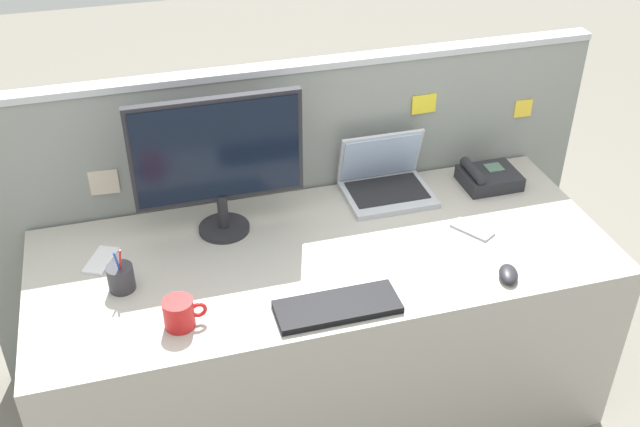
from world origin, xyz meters
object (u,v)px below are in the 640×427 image
desk_phone (488,177)px  cell_phone_silver_slab (472,229)px  laptop (385,179)px  coffee_mug (180,313)px  keyboard_main (337,307)px  desktop_monitor (218,156)px  cell_phone_white_slab (101,260)px  pen_cup (121,278)px  computer_mouse_right_hand (508,274)px

desk_phone → cell_phone_silver_slab: size_ratio=1.44×
laptop → coffee_mug: bearing=-147.1°
keyboard_main → desktop_monitor: bearing=116.4°
desktop_monitor → cell_phone_white_slab: bearing=-169.9°
laptop → pen_cup: laptop is taller
computer_mouse_right_hand → coffee_mug: coffee_mug is taller
computer_mouse_right_hand → cell_phone_white_slab: size_ratio=0.69×
computer_mouse_right_hand → cell_phone_white_slab: computer_mouse_right_hand is taller
laptop → cell_phone_silver_slab: size_ratio=2.18×
pen_cup → coffee_mug: bearing=-54.8°
desk_phone → computer_mouse_right_hand: bearing=-109.6°
desk_phone → pen_cup: 1.40m
pen_cup → desk_phone: bearing=10.5°
laptop → keyboard_main: (-0.37, -0.60, -0.04)m
pen_cup → coffee_mug: pen_cup is taller
cell_phone_silver_slab → coffee_mug: coffee_mug is taller
keyboard_main → cell_phone_silver_slab: size_ratio=2.59×
desktop_monitor → desk_phone: bearing=1.0°
laptop → pen_cup: size_ratio=1.96×
cell_phone_silver_slab → cell_phone_white_slab: same height
cell_phone_white_slab → coffee_mug: size_ratio=1.12×
keyboard_main → computer_mouse_right_hand: computer_mouse_right_hand is taller
laptop → keyboard_main: 0.70m
pen_cup → laptop: bearing=17.8°
computer_mouse_right_hand → cell_phone_silver_slab: (0.01, 0.27, -0.01)m
desktop_monitor → cell_phone_silver_slab: bearing=-16.5°
pen_cup → cell_phone_white_slab: pen_cup is taller
computer_mouse_right_hand → cell_phone_white_slab: bearing=-177.2°
pen_cup → cell_phone_white_slab: bearing=110.3°
desktop_monitor → pen_cup: desktop_monitor is taller
cell_phone_silver_slab → desk_phone: bearing=22.2°
desk_phone → pen_cup: size_ratio=1.29×
pen_cup → desktop_monitor: bearing=33.3°
desktop_monitor → pen_cup: bearing=-146.7°
desk_phone → cell_phone_white_slab: 1.44m
coffee_mug → desk_phone: bearing=21.2°
desk_phone → coffee_mug: 1.31m
desk_phone → coffee_mug: size_ratio=1.63×
desktop_monitor → keyboard_main: (0.26, -0.52, -0.28)m
laptop → cell_phone_white_slab: (-1.04, -0.15, -0.05)m
desk_phone → cell_phone_silver_slab: bearing=-125.2°
laptop → coffee_mug: size_ratio=2.47×
desk_phone → keyboard_main: bearing=-144.9°
desk_phone → computer_mouse_right_hand: 0.57m
pen_cup → keyboard_main: bearing=-24.3°
pen_cup → cell_phone_white_slab: 0.18m
desktop_monitor → coffee_mug: 0.56m
desktop_monitor → laptop: desktop_monitor is taller
pen_cup → coffee_mug: size_ratio=1.26×
laptop → desk_phone: bearing=-8.8°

